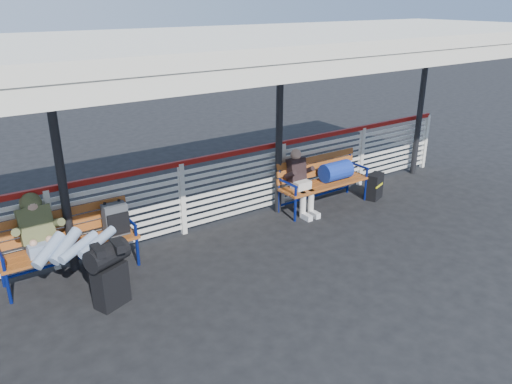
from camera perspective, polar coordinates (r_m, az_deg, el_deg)
ground at (r=6.81m, az=-0.82°, el=-10.55°), size 60.00×60.00×0.00m
fence at (r=8.00m, az=-8.44°, el=-0.43°), size 12.08×0.08×1.24m
canopy at (r=6.54m, az=-5.37°, el=16.38°), size 12.60×3.60×3.16m
luggage_stack at (r=6.44m, az=-16.43°, el=-8.79°), size 0.58×0.45×0.85m
bench_left at (r=7.26m, az=-19.21°, el=-4.35°), size 1.80×0.56×0.92m
bench_right at (r=9.19m, az=8.33°, el=2.06°), size 1.80×0.56×0.92m
traveler_man at (r=6.82m, az=-21.24°, el=-5.22°), size 0.93×1.59×0.77m
companion_person at (r=8.76m, az=5.09°, el=1.24°), size 0.32×0.66×1.15m
suitcase_side at (r=9.73m, az=13.44°, el=0.63°), size 0.41×0.33×0.50m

